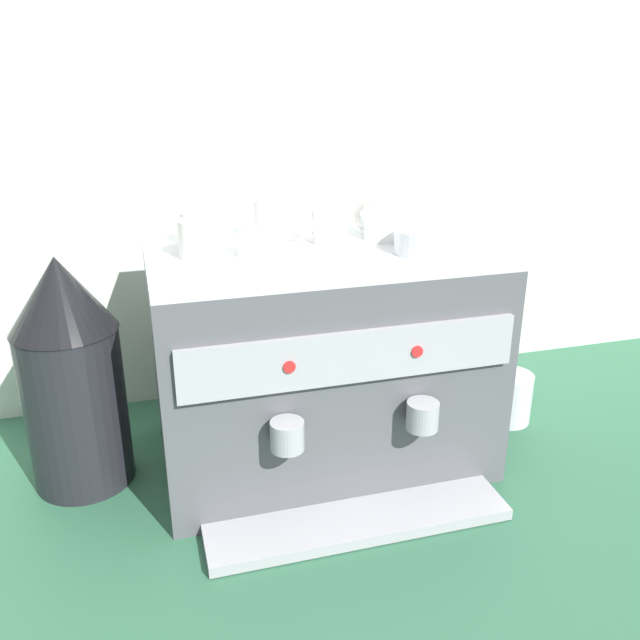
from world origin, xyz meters
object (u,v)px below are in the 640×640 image
object	(u,v)px
ceramic_cup_3	(198,229)
ceramic_cup_4	(271,219)
ceramic_cup_2	(384,220)
ceramic_bowl_1	(427,241)
milk_pitcher	(509,397)
ceramic_cup_1	(329,225)
coffee_grinder	(71,373)
ceramic_bowl_0	(263,245)
espresso_machine	(321,356)
ceramic_bowl_2	(391,214)
ceramic_cup_0	(199,238)

from	to	relation	value
ceramic_cup_3	ceramic_cup_4	distance (m)	0.14
ceramic_cup_2	ceramic_bowl_1	world-z (taller)	ceramic_cup_2
ceramic_cup_4	milk_pitcher	world-z (taller)	ceramic_cup_4
ceramic_cup_1	ceramic_bowl_1	size ratio (longest dim) A/B	0.87
ceramic_cup_4	milk_pitcher	bearing A→B (deg)	-4.13
ceramic_cup_3	ceramic_bowl_1	bearing A→B (deg)	-22.72
coffee_grinder	milk_pitcher	size ratio (longest dim) A/B	3.97
ceramic_cup_4	ceramic_cup_1	bearing A→B (deg)	-29.43
ceramic_cup_3	ceramic_bowl_0	distance (m)	0.14
espresso_machine	ceramic_cup_2	size ratio (longest dim) A/B	5.60
ceramic_bowl_1	coffee_grinder	size ratio (longest dim) A/B	0.26
ceramic_cup_2	ceramic_bowl_1	size ratio (longest dim) A/B	0.98
ceramic_cup_1	ceramic_bowl_1	bearing A→B (deg)	-36.44
ceramic_cup_4	ceramic_bowl_2	world-z (taller)	ceramic_cup_4
espresso_machine	ceramic_cup_1	xyz separation A→B (m)	(0.02, 0.00, 0.26)
ceramic_cup_2	ceramic_cup_4	bearing A→B (deg)	166.07
espresso_machine	coffee_grinder	distance (m)	0.46
ceramic_cup_4	coffee_grinder	xyz separation A→B (m)	(-0.38, -0.02, -0.26)
ceramic_cup_3	ceramic_cup_4	xyz separation A→B (m)	(0.14, 0.00, 0.01)
ceramic_bowl_0	ceramic_bowl_2	distance (m)	0.34
coffee_grinder	espresso_machine	bearing A→B (deg)	-4.88
ceramic_cup_1	ceramic_cup_2	distance (m)	0.11
coffee_grinder	ceramic_bowl_0	bearing A→B (deg)	-13.03
ceramic_bowl_0	ceramic_bowl_1	xyz separation A→B (m)	(0.28, -0.07, 0.00)
ceramic_cup_2	ceramic_cup_4	world-z (taller)	ceramic_cup_4
ceramic_cup_2	ceramic_bowl_0	bearing A→B (deg)	-169.27
espresso_machine	ceramic_cup_4	world-z (taller)	ceramic_cup_4
ceramic_cup_0	ceramic_bowl_1	xyz separation A→B (m)	(0.38, -0.08, -0.01)
ceramic_cup_0	ceramic_bowl_1	bearing A→B (deg)	-11.95
ceramic_cup_1	ceramic_cup_4	distance (m)	0.11
ceramic_bowl_1	coffee_grinder	xyz separation A→B (m)	(-0.62, 0.15, -0.24)
coffee_grinder	milk_pitcher	distance (m)	0.92
ceramic_cup_1	ceramic_bowl_1	world-z (taller)	ceramic_cup_1
espresso_machine	milk_pitcher	world-z (taller)	espresso_machine
ceramic_cup_0	ceramic_cup_2	bearing A→B (deg)	4.94
ceramic_cup_2	ceramic_bowl_0	distance (m)	0.24
ceramic_cup_3	ceramic_cup_4	size ratio (longest dim) A/B	0.89
ceramic_cup_0	ceramic_cup_1	distance (m)	0.24
coffee_grinder	ceramic_bowl_1	bearing A→B (deg)	-13.17
ceramic_bowl_1	coffee_grinder	world-z (taller)	ceramic_bowl_1
ceramic_bowl_0	ceramic_cup_4	bearing A→B (deg)	69.70
ceramic_bowl_2	ceramic_cup_2	bearing A→B (deg)	-117.47
ceramic_bowl_1	milk_pitcher	distance (m)	0.51
ceramic_cup_1	coffee_grinder	distance (m)	0.54
ceramic_cup_4	ceramic_bowl_2	xyz separation A→B (m)	(0.26, 0.06, -0.02)
ceramic_cup_2	ceramic_bowl_0	world-z (taller)	ceramic_cup_2
ceramic_cup_4	ceramic_bowl_1	size ratio (longest dim) A/B	0.91
ceramic_cup_3	coffee_grinder	distance (m)	0.35
espresso_machine	ceramic_bowl_2	size ratio (longest dim) A/B	5.70
ceramic_bowl_2	ceramic_cup_4	bearing A→B (deg)	-166.30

